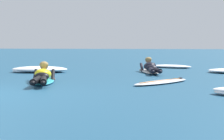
{
  "coord_description": "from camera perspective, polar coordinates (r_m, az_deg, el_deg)",
  "views": [
    {
      "loc": [
        3.96,
        -6.37,
        0.92
      ],
      "look_at": [
        1.72,
        5.13,
        0.16
      ],
      "focal_mm": 63.5,
      "sensor_mm": 36.0,
      "label": 1
    }
  ],
  "objects": [
    {
      "name": "drifting_surfboard",
      "position": [
        9.43,
        7.24,
        -1.7
      ],
      "size": [
        1.45,
        1.98,
        0.16
      ],
      "color": "silver",
      "rests_on": "ground"
    },
    {
      "name": "surfer_near",
      "position": [
        9.56,
        -9.98,
        -1.01
      ],
      "size": [
        1.14,
        2.52,
        0.54
      ],
      "color": "#2DB2D1",
      "rests_on": "ground"
    },
    {
      "name": "surfer_far",
      "position": [
        12.85,
        5.57,
        0.23
      ],
      "size": [
        0.99,
        2.68,
        0.54
      ],
      "color": "white",
      "rests_on": "ground"
    },
    {
      "name": "whitewater_mid_right",
      "position": [
        13.17,
        -10.36,
        0.07
      ],
      "size": [
        1.96,
        1.33,
        0.2
      ],
      "color": "white",
      "rests_on": "ground"
    },
    {
      "name": "ground_plane",
      "position": [
        16.87,
        -2.57,
        0.6
      ],
      "size": [
        120.0,
        120.0,
        0.0
      ],
      "primitive_type": "plane",
      "color": "navy"
    },
    {
      "name": "whitewater_front",
      "position": [
        15.57,
        8.58,
        0.52
      ],
      "size": [
        1.79,
        1.33,
        0.13
      ],
      "color": "white",
      "rests_on": "ground"
    }
  ]
}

